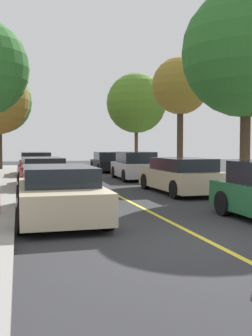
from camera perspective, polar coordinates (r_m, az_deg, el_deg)
ground at (r=7.61m, az=12.51°, el=-10.60°), size 80.00×80.00×0.00m
center_line at (r=11.24m, az=2.96°, el=-6.01°), size 0.12×39.20×0.01m
parked_car_left_nearest at (r=9.99m, az=-9.57°, el=-3.50°), size 2.00×4.55×1.30m
parked_car_left_near at (r=17.02m, az=-11.88°, el=-0.70°), size 1.99×4.28×1.31m
parked_car_left_far at (r=23.84m, az=-12.83°, el=0.52°), size 1.92×4.42×1.41m
parked_car_right_near at (r=15.28m, az=7.81°, el=-1.08°), size 2.00×4.55×1.34m
parked_car_right_far at (r=20.99m, az=1.33°, el=0.27°), size 2.06×4.17×1.47m
parked_car_right_farthest at (r=27.40m, az=-2.59°, el=0.84°), size 2.04×4.43×1.35m
street_tree_right_nearest at (r=15.81m, az=16.85°, el=15.51°), size 4.75×4.75×7.46m
street_tree_right_near at (r=21.14m, az=7.79°, el=11.48°), size 2.95×2.95×6.22m
street_tree_right_far at (r=28.58m, az=1.49°, el=9.24°), size 4.22×4.22×6.76m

